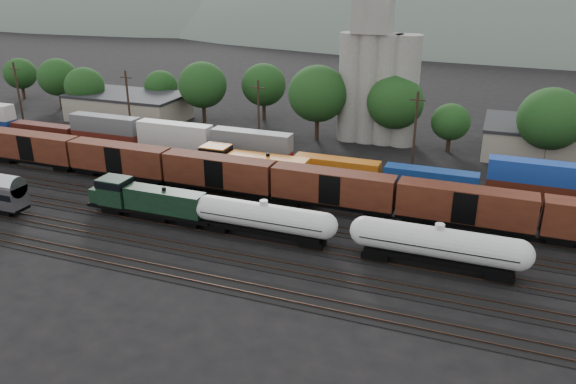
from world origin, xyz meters
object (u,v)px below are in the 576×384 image
(green_locomotive, at_px, (144,199))
(grain_silo, at_px, (377,76))
(tank_car_a, at_px, (264,218))
(orange_locomotive, at_px, (247,165))

(green_locomotive, height_order, grain_silo, grain_silo)
(tank_car_a, height_order, grain_silo, grain_silo)
(green_locomotive, xyz_separation_m, grain_silo, (18.26, 41.00, 8.78))
(green_locomotive, bearing_deg, orange_locomotive, 67.04)
(tank_car_a, bearing_deg, green_locomotive, -180.00)
(orange_locomotive, relative_size, grain_silo, 0.64)
(tank_car_a, bearing_deg, orange_locomotive, 120.88)
(grain_silo, bearing_deg, orange_locomotive, -114.61)
(green_locomotive, relative_size, grain_silo, 0.56)
(orange_locomotive, bearing_deg, tank_car_a, -59.12)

